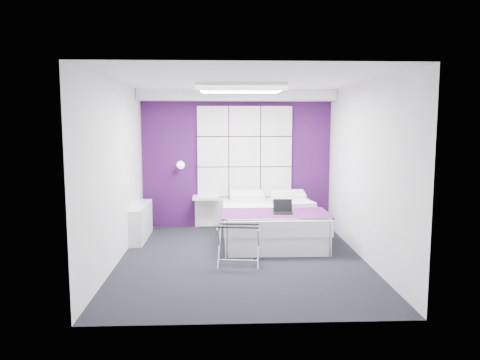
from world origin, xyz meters
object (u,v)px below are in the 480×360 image
object	(u,v)px
nightstand	(206,197)
laptop	(282,210)
wall_lamp	(181,165)
bed	(271,223)
luggage_rack	(239,245)
radiator	(141,222)

from	to	relation	value
nightstand	laptop	distance (m)	1.91
nightstand	wall_lamp	bearing A→B (deg)	175.12
bed	luggage_rack	xyz separation A→B (m)	(-0.61, -1.34, -0.02)
luggage_rack	laptop	world-z (taller)	laptop
nightstand	laptop	size ratio (longest dim) A/B	1.64
wall_lamp	luggage_rack	world-z (taller)	wall_lamp
nightstand	laptop	bearing A→B (deg)	-49.06
radiator	bed	distance (m)	2.26
laptop	radiator	bearing A→B (deg)	167.54
wall_lamp	luggage_rack	bearing A→B (deg)	-66.46
radiator	nightstand	size ratio (longest dim) A/B	2.43
wall_lamp	radiator	xyz separation A→B (m)	(-0.64, -0.76, -0.92)
radiator	luggage_rack	xyz separation A→B (m)	(1.64, -1.53, -0.02)
bed	radiator	bearing A→B (deg)	175.23
wall_lamp	bed	size ratio (longest dim) A/B	0.07
bed	wall_lamp	bearing A→B (deg)	149.48
wall_lamp	bed	distance (m)	2.08
wall_lamp	nightstand	size ratio (longest dim) A/B	0.30
radiator	laptop	xyz separation A→B (m)	(2.36, -0.73, 0.33)
bed	nightstand	world-z (taller)	bed
wall_lamp	laptop	distance (m)	2.35
laptop	bed	bearing A→B (deg)	106.73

